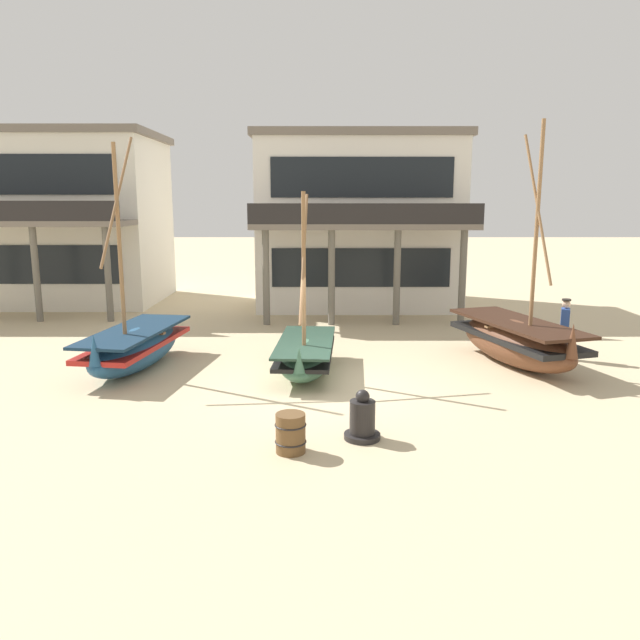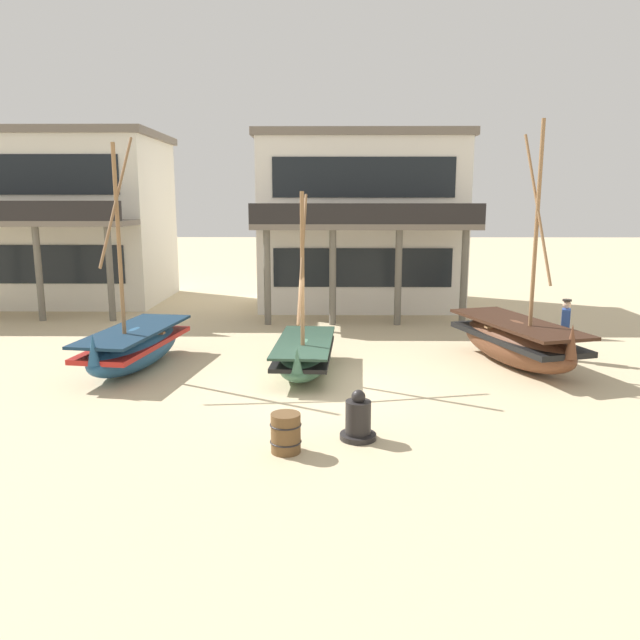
{
  "view_description": "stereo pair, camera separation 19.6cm",
  "coord_description": "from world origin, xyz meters",
  "px_view_note": "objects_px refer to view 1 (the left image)",
  "views": [
    {
      "loc": [
        -0.03,
        -13.99,
        4.32
      ],
      "look_at": [
        0.0,
        1.0,
        1.4
      ],
      "focal_mm": 34.55,
      "sensor_mm": 36.0,
      "label": 1
    },
    {
      "loc": [
        0.17,
        -13.99,
        4.32
      ],
      "look_at": [
        0.0,
        1.0,
        1.4
      ],
      "focal_mm": 34.55,
      "sensor_mm": 36.0,
      "label": 2
    }
  ],
  "objects_px": {
    "fishing_boat_far_right": "(134,346)",
    "harbor_building_annex": "(50,218)",
    "harbor_building_main": "(356,221)",
    "wooden_barrel": "(289,433)",
    "fishing_boat_centre_large": "(515,340)",
    "fishing_boat_near_left": "(304,354)",
    "capstan_winch": "(361,420)",
    "fisherman_by_hull": "(563,329)"
  },
  "relations": [
    {
      "from": "harbor_building_annex",
      "to": "harbor_building_main",
      "type": "bearing_deg",
      "value": -3.51
    },
    {
      "from": "fishing_boat_near_left",
      "to": "fishing_boat_centre_large",
      "type": "relative_size",
      "value": 0.72
    },
    {
      "from": "harbor_building_main",
      "to": "harbor_building_annex",
      "type": "relative_size",
      "value": 0.89
    },
    {
      "from": "fishing_boat_centre_large",
      "to": "harbor_building_main",
      "type": "xyz_separation_m",
      "value": [
        -3.68,
        9.85,
        2.82
      ]
    },
    {
      "from": "fishing_boat_centre_large",
      "to": "capstan_winch",
      "type": "bearing_deg",
      "value": -130.39
    },
    {
      "from": "fisherman_by_hull",
      "to": "capstan_winch",
      "type": "distance_m",
      "value": 8.33
    },
    {
      "from": "fishing_boat_far_right",
      "to": "harbor_building_main",
      "type": "bearing_deg",
      "value": 58.17
    },
    {
      "from": "fisherman_by_hull",
      "to": "wooden_barrel",
      "type": "distance_m",
      "value": 9.69
    },
    {
      "from": "capstan_winch",
      "to": "harbor_building_main",
      "type": "distance_m",
      "value": 15.42
    },
    {
      "from": "fishing_boat_near_left",
      "to": "fishing_boat_centre_large",
      "type": "distance_m",
      "value": 5.66
    },
    {
      "from": "fishing_boat_near_left",
      "to": "harbor_building_main",
      "type": "distance_m",
      "value": 11.23
    },
    {
      "from": "fisherman_by_hull",
      "to": "wooden_barrel",
      "type": "xyz_separation_m",
      "value": [
        -7.23,
        -6.44,
        -0.48
      ]
    },
    {
      "from": "capstan_winch",
      "to": "wooden_barrel",
      "type": "distance_m",
      "value": 1.43
    },
    {
      "from": "fishing_boat_near_left",
      "to": "fisherman_by_hull",
      "type": "xyz_separation_m",
      "value": [
        7.09,
        1.38,
        0.36
      ]
    },
    {
      "from": "fishing_boat_near_left",
      "to": "harbor_building_annex",
      "type": "xyz_separation_m",
      "value": [
        -11.11,
        11.45,
        3.09
      ]
    },
    {
      "from": "harbor_building_annex",
      "to": "fishing_boat_near_left",
      "type": "bearing_deg",
      "value": -45.86
    },
    {
      "from": "fishing_boat_far_right",
      "to": "harbor_building_annex",
      "type": "distance_m",
      "value": 13.24
    },
    {
      "from": "fishing_boat_near_left",
      "to": "harbor_building_main",
      "type": "relative_size",
      "value": 0.54
    },
    {
      "from": "fishing_boat_centre_large",
      "to": "wooden_barrel",
      "type": "distance_m",
      "value": 8.21
    },
    {
      "from": "fishing_boat_near_left",
      "to": "fishing_boat_far_right",
      "type": "relative_size",
      "value": 0.77
    },
    {
      "from": "fishing_boat_far_right",
      "to": "fisherman_by_hull",
      "type": "relative_size",
      "value": 3.49
    },
    {
      "from": "capstan_winch",
      "to": "fishing_boat_near_left",
      "type": "bearing_deg",
      "value": 104.45
    },
    {
      "from": "fishing_boat_centre_large",
      "to": "wooden_barrel",
      "type": "bearing_deg",
      "value": -134.45
    },
    {
      "from": "fishing_boat_far_right",
      "to": "harbor_building_annex",
      "type": "bearing_deg",
      "value": 121.1
    },
    {
      "from": "fishing_boat_centre_large",
      "to": "fishing_boat_far_right",
      "type": "distance_m",
      "value": 10.05
    },
    {
      "from": "fishing_boat_centre_large",
      "to": "harbor_building_main",
      "type": "bearing_deg",
      "value": 110.51
    },
    {
      "from": "wooden_barrel",
      "to": "fishing_boat_centre_large",
      "type": "bearing_deg",
      "value": 45.55
    },
    {
      "from": "harbor_building_main",
      "to": "harbor_building_annex",
      "type": "height_order",
      "value": "harbor_building_annex"
    },
    {
      "from": "fishing_boat_centre_large",
      "to": "fishing_boat_far_right",
      "type": "height_order",
      "value": "fishing_boat_centre_large"
    },
    {
      "from": "fishing_boat_near_left",
      "to": "capstan_winch",
      "type": "bearing_deg",
      "value": -75.55
    },
    {
      "from": "capstan_winch",
      "to": "harbor_building_annex",
      "type": "xyz_separation_m",
      "value": [
        -12.25,
        15.89,
        3.2
      ]
    },
    {
      "from": "fisherman_by_hull",
      "to": "wooden_barrel",
      "type": "height_order",
      "value": "fisherman_by_hull"
    },
    {
      "from": "fisherman_by_hull",
      "to": "harbor_building_main",
      "type": "bearing_deg",
      "value": 119.17
    },
    {
      "from": "capstan_winch",
      "to": "wooden_barrel",
      "type": "xyz_separation_m",
      "value": [
        -1.29,
        -0.62,
        -0.01
      ]
    },
    {
      "from": "fishing_boat_centre_large",
      "to": "capstan_winch",
      "type": "distance_m",
      "value": 6.88
    },
    {
      "from": "fishing_boat_centre_large",
      "to": "fisherman_by_hull",
      "type": "height_order",
      "value": "fishing_boat_centre_large"
    },
    {
      "from": "fishing_boat_near_left",
      "to": "fishing_boat_far_right",
      "type": "bearing_deg",
      "value": 174.8
    },
    {
      "from": "fishing_boat_near_left",
      "to": "fisherman_by_hull",
      "type": "distance_m",
      "value": 7.23
    },
    {
      "from": "fishing_boat_near_left",
      "to": "fishing_boat_centre_large",
      "type": "bearing_deg",
      "value": 8.11
    },
    {
      "from": "wooden_barrel",
      "to": "harbor_building_main",
      "type": "height_order",
      "value": "harbor_building_main"
    },
    {
      "from": "fisherman_by_hull",
      "to": "harbor_building_annex",
      "type": "xyz_separation_m",
      "value": [
        -18.2,
        10.07,
        2.73
      ]
    },
    {
      "from": "capstan_winch",
      "to": "harbor_building_main",
      "type": "height_order",
      "value": "harbor_building_main"
    }
  ]
}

